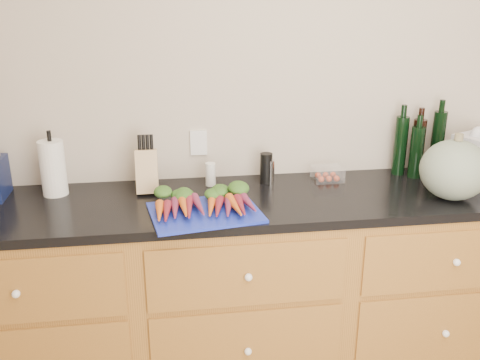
{
  "coord_description": "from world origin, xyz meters",
  "views": [
    {
      "loc": [
        -0.75,
        -0.9,
        1.82
      ],
      "look_at": [
        -0.45,
        1.2,
        1.06
      ],
      "focal_mm": 40.0,
      "sensor_mm": 36.0,
      "label": 1
    }
  ],
  "objects": [
    {
      "name": "wall_back",
      "position": [
        0.0,
        1.62,
        1.3
      ],
      "size": [
        4.1,
        0.05,
        2.6
      ],
      "primitive_type": "cube",
      "color": "beige",
      "rests_on": "ground"
    },
    {
      "name": "cabinets",
      "position": [
        0.0,
        1.3,
        0.45
      ],
      "size": [
        3.6,
        0.64,
        0.9
      ],
      "color": "brown",
      "rests_on": "ground"
    },
    {
      "name": "countertop",
      "position": [
        0.0,
        1.3,
        0.92
      ],
      "size": [
        3.64,
        0.62,
        0.04
      ],
      "primitive_type": "cube",
      "color": "black",
      "rests_on": "cabinets"
    },
    {
      "name": "cutting_board",
      "position": [
        -0.61,
        1.14,
        0.95
      ],
      "size": [
        0.49,
        0.4,
        0.01
      ],
      "primitive_type": "cube",
      "rotation": [
        0.0,
        0.0,
        0.16
      ],
      "color": "#192BB0",
      "rests_on": "countertop"
    },
    {
      "name": "carrots",
      "position": [
        -0.61,
        1.18,
        0.98
      ],
      "size": [
        0.41,
        0.3,
        0.06
      ],
      "color": "orange",
      "rests_on": "cutting_board"
    },
    {
      "name": "squash",
      "position": [
        0.49,
        1.16,
        1.07
      ],
      "size": [
        0.3,
        0.3,
        0.27
      ],
      "primitive_type": "ellipsoid",
      "color": "#5C6D5B",
      "rests_on": "countertop"
    },
    {
      "name": "paper_towel",
      "position": [
        -1.26,
        1.46,
        1.07
      ],
      "size": [
        0.11,
        0.11,
        0.25
      ],
      "primitive_type": "cylinder",
      "color": "white",
      "rests_on": "countertop"
    },
    {
      "name": "knife_block",
      "position": [
        -0.85,
        1.44,
        1.04
      ],
      "size": [
        0.1,
        0.1,
        0.2
      ],
      "primitive_type": "cube",
      "color": "tan",
      "rests_on": "countertop"
    },
    {
      "name": "grinder_salt",
      "position": [
        -0.55,
        1.48,
        0.99
      ],
      "size": [
        0.05,
        0.05,
        0.11
      ],
      "primitive_type": "cylinder",
      "color": "white",
      "rests_on": "countertop"
    },
    {
      "name": "grinder_pepper",
      "position": [
        -0.29,
        1.48,
        1.01
      ],
      "size": [
        0.06,
        0.06,
        0.15
      ],
      "primitive_type": "cylinder",
      "color": "black",
      "rests_on": "countertop"
    },
    {
      "name": "canister_chrome",
      "position": [
        -0.27,
        1.48,
        1.0
      ],
      "size": [
        0.05,
        0.05,
        0.11
      ],
      "primitive_type": "cylinder",
      "color": "silver",
      "rests_on": "countertop"
    },
    {
      "name": "tomato_box",
      "position": [
        0.01,
        1.47,
        0.97
      ],
      "size": [
        0.14,
        0.11,
        0.07
      ],
      "primitive_type": "cube",
      "color": "white",
      "rests_on": "countertop"
    },
    {
      "name": "bottles",
      "position": [
        0.49,
        1.51,
        1.08
      ],
      "size": [
        0.26,
        0.13,
        0.31
      ],
      "color": "black",
      "rests_on": "countertop"
    }
  ]
}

